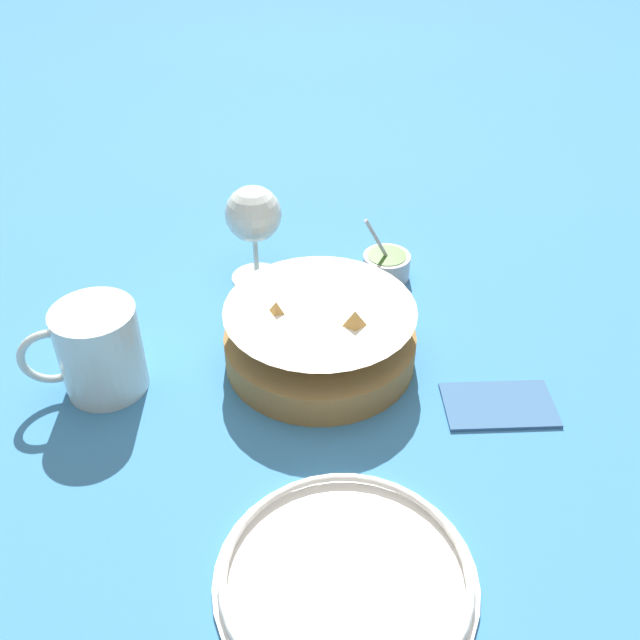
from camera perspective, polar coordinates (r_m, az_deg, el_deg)
name	(u,v)px	position (r m, az deg, el deg)	size (l,w,h in m)	color
ground_plane	(315,383)	(0.82, -0.43, -5.02)	(4.00, 4.00, 0.00)	teal
food_basket	(320,337)	(0.83, 0.04, -1.35)	(0.22, 0.22, 0.09)	olive
sauce_cup	(386,265)	(0.98, 5.33, 4.42)	(0.07, 0.06, 0.10)	#B7B7BC
wine_glass	(253,217)	(0.94, -5.35, 8.18)	(0.07, 0.07, 0.14)	silver
beer_mug	(100,353)	(0.82, -17.22, -2.51)	(0.13, 0.09, 0.10)	silver
side_plate	(346,576)	(0.65, 2.08, -19.81)	(0.23, 0.23, 0.01)	white
napkin	(499,404)	(0.81, 14.13, -6.50)	(0.14, 0.10, 0.01)	#38608E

